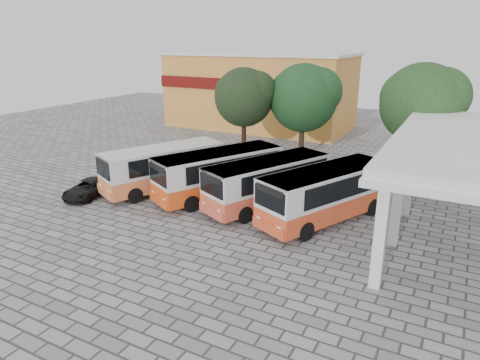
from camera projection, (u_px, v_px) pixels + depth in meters
The scene contains 11 objects.
ground at pixel (237, 227), 23.41m from camera, with size 90.00×90.00×0.00m, color slate.
terminal_shelter at pixel (469, 146), 20.54m from camera, with size 6.80×15.80×5.40m.
shophouse_block at pixel (260, 90), 48.76m from camera, with size 20.40×10.40×8.30m.
bus_far_left at pixel (163, 166), 28.61m from camera, with size 5.70×8.80×2.96m.
bus_centre_left at pixel (219, 171), 27.26m from camera, with size 6.08×9.05×3.03m.
bus_centre_right at pixel (268, 180), 25.71m from camera, with size 5.65×8.75×2.94m.
bus_far_right at pixel (326, 192), 23.69m from camera, with size 5.84×9.01×3.03m.
tree_left at pixel (245, 95), 35.00m from camera, with size 5.08×4.83×7.62m.
tree_middle at pixel (304, 96), 34.91m from camera, with size 5.86×5.58×7.95m.
tree_right at pixel (423, 101), 28.90m from camera, with size 5.78×5.51×8.35m.
parked_car at pixel (88, 188), 27.81m from camera, with size 1.80×3.90×1.08m, color black.
Camera 1 is at (10.17, -18.82, 9.86)m, focal length 32.00 mm.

